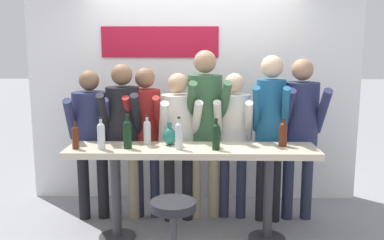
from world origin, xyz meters
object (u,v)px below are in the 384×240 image
object	(u,v)px
decorative_vase	(170,136)
person_far_left	(91,129)
wine_bottle_4	(283,133)
wine_bottle_6	(179,135)
wine_bottle_3	(101,135)
bar_stool	(173,228)
person_center_left	(146,126)
person_center	(178,131)
tasting_table	(192,164)
wine_bottle_2	(147,131)
person_right	(234,130)
person_far_right	(270,118)
wine_bottle_5	(75,136)
person_rightmost	(300,122)
wine_bottle_0	(216,135)
person_left	(123,125)
person_center_right	(205,116)
wine_bottle_1	(127,133)

from	to	relation	value
decorative_vase	person_far_left	bearing A→B (deg)	155.52
wine_bottle_4	wine_bottle_6	size ratio (longest dim) A/B	0.88
wine_bottle_3	person_far_left	bearing A→B (deg)	112.80
bar_stool	person_center_left	world-z (taller)	person_center_left
person_center_left	person_center	world-z (taller)	person_center_left
tasting_table	bar_stool	xyz separation A→B (m)	(-0.13, -0.72, -0.33)
person_far_left	wine_bottle_3	size ratio (longest dim) A/B	5.31
bar_stool	wine_bottle_2	xyz separation A→B (m)	(-0.30, 0.83, 0.62)
person_right	person_far_left	bearing A→B (deg)	-171.17
person_far_right	wine_bottle_5	world-z (taller)	person_far_right
wine_bottle_5	wine_bottle_4	bearing A→B (deg)	4.26
person_center_left	wine_bottle_6	distance (m)	0.74
person_right	wine_bottle_5	bearing A→B (deg)	-150.96
person_rightmost	wine_bottle_6	xyz separation A→B (m)	(-1.25, -0.60, -0.01)
person_center	wine_bottle_0	bearing A→B (deg)	-66.24
person_left	wine_bottle_5	bearing A→B (deg)	-123.89
person_far_left	person_center	xyz separation A→B (m)	(0.93, -0.03, -0.01)
person_rightmost	tasting_table	bearing A→B (deg)	-156.84
bar_stool	wine_bottle_6	world-z (taller)	wine_bottle_6
person_center_right	person_far_right	world-z (taller)	person_center_right
person_left	wine_bottle_5	distance (m)	0.64
bar_stool	decorative_vase	distance (m)	1.00
wine_bottle_5	decorative_vase	distance (m)	0.88
person_far_left	wine_bottle_6	distance (m)	1.12
person_far_left	person_far_right	world-z (taller)	person_far_right
wine_bottle_4	tasting_table	bearing A→B (deg)	-175.71
person_far_right	tasting_table	bearing A→B (deg)	-141.80
wine_bottle_5	decorative_vase	bearing A→B (deg)	11.32
tasting_table	decorative_vase	xyz separation A→B (m)	(-0.22, 0.09, 0.25)
wine_bottle_2	decorative_vase	size ratio (longest dim) A/B	1.30
person_far_left	wine_bottle_2	xyz separation A→B (m)	(0.64, -0.37, 0.06)
person_left	person_center_left	xyz separation A→B (m)	(0.23, 0.09, -0.02)
person_far_left	person_center_right	bearing A→B (deg)	-4.34
person_far_right	person_right	bearing A→B (deg)	174.27
person_right	wine_bottle_3	world-z (taller)	person_right
wine_bottle_6	person_center_right	bearing A→B (deg)	68.19
person_left	person_right	distance (m)	1.17
wine_bottle_0	wine_bottle_4	world-z (taller)	wine_bottle_0
wine_bottle_4	person_far_right	bearing A→B (deg)	98.91
person_left	person_rightmost	size ratio (longest dim) A/B	0.97
person_left	person_center_left	distance (m)	0.24
tasting_table	wine_bottle_0	size ratio (longest dim) A/B	8.05
wine_bottle_5	wine_bottle_2	bearing A→B (deg)	16.89
tasting_table	person_left	distance (m)	0.91
wine_bottle_1	wine_bottle_5	size ratio (longest dim) A/B	1.24
person_center_left	person_rightmost	world-z (taller)	person_rightmost
person_right	wine_bottle_4	bearing A→B (deg)	-41.67
person_center_left	wine_bottle_5	world-z (taller)	person_center_left
person_right	wine_bottle_5	xyz separation A→B (m)	(-1.52, -0.63, 0.06)
person_center	person_right	distance (m)	0.59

